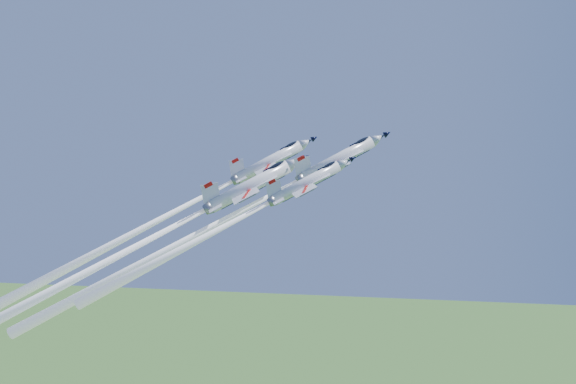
# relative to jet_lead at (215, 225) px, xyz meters

# --- Properties ---
(jet_lead) EXTENTS (45.78, 18.91, 44.02)m
(jet_lead) POSITION_rel_jet_lead_xyz_m (0.00, 0.00, 0.00)
(jet_lead) COLOR silver
(jet_left) EXTENTS (41.94, 17.45, 39.18)m
(jet_left) POSITION_rel_jet_lead_xyz_m (-9.59, 6.42, 0.43)
(jet_left) COLOR silver
(jet_right) EXTENTS (31.82, 13.48, 28.19)m
(jet_right) POSITION_rel_jet_lead_xyz_m (3.66, -7.27, 1.16)
(jet_right) COLOR silver
(jet_slot) EXTENTS (50.19, 20.73, 48.25)m
(jet_slot) POSITION_rel_jet_lead_xyz_m (-14.95, -3.41, -4.95)
(jet_slot) COLOR silver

